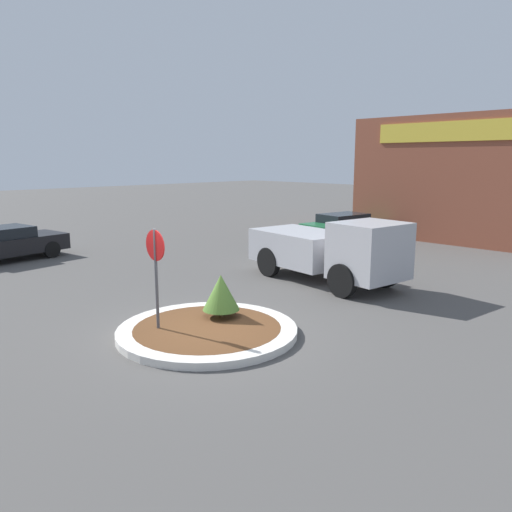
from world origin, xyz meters
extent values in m
plane|color=#514F4C|center=(0.00, 0.00, 0.00)|extent=(120.00, 120.00, 0.00)
cylinder|color=silver|center=(0.00, 0.00, 0.09)|extent=(4.13, 4.13, 0.17)
cylinder|color=brown|center=(0.00, 0.00, 0.09)|extent=(3.39, 3.39, 0.17)
cylinder|color=#4C4C51|center=(-0.74, -0.84, 1.23)|extent=(0.07, 0.07, 2.45)
cylinder|color=#B71414|center=(-0.74, -0.84, 2.09)|extent=(0.70, 0.03, 0.70)
cylinder|color=brown|center=(-0.36, 0.72, 0.27)|extent=(0.08, 0.08, 0.18)
cone|color=#4C752D|center=(-0.36, 0.72, 0.79)|extent=(0.90, 0.90, 0.87)
cube|color=#B2B2B7|center=(0.57, 5.72, 1.29)|extent=(1.97, 2.19, 1.69)
cube|color=#B2B2B7|center=(-2.36, 6.07, 1.00)|extent=(3.50, 2.48, 1.10)
cube|color=black|center=(1.18, 5.64, 1.59)|extent=(0.25, 1.78, 0.59)
cylinder|color=black|center=(0.53, 6.70, 0.50)|extent=(1.02, 0.35, 1.00)
cylinder|color=black|center=(0.29, 4.77, 0.50)|extent=(1.02, 0.35, 1.00)
cylinder|color=black|center=(-2.84, 7.10, 0.50)|extent=(1.02, 0.35, 1.00)
cylinder|color=black|center=(-3.07, 5.18, 0.50)|extent=(1.02, 0.35, 1.00)
cube|color=brown|center=(-1.86, 18.75, 3.01)|extent=(10.26, 6.00, 6.01)
cube|color=gold|center=(-1.86, 15.72, 5.20)|extent=(7.19, 0.08, 0.90)
cube|color=#1E6638|center=(-5.74, 13.44, 0.60)|extent=(2.40, 4.91, 0.66)
cube|color=black|center=(-5.77, 13.21, 1.14)|extent=(1.85, 2.45, 0.41)
cylinder|color=black|center=(-6.33, 15.00, 0.32)|extent=(0.28, 0.67, 0.65)
cylinder|color=black|center=(-4.73, 14.77, 0.32)|extent=(0.28, 0.67, 0.65)
cylinder|color=black|center=(-6.74, 12.11, 0.32)|extent=(0.28, 0.67, 0.65)
cylinder|color=black|center=(-5.14, 11.88, 0.32)|extent=(0.28, 0.67, 0.65)
cube|color=black|center=(-12.23, -0.23, 0.61)|extent=(2.49, 4.51, 0.64)
cube|color=black|center=(-12.20, -0.44, 1.14)|extent=(1.95, 2.27, 0.42)
cylinder|color=black|center=(-13.28, 0.96, 0.34)|extent=(0.30, 0.70, 0.68)
cylinder|color=black|center=(-11.55, 1.21, 0.34)|extent=(0.30, 0.70, 0.68)
camera|label=1|loc=(8.58, -6.85, 3.96)|focal=35.00mm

